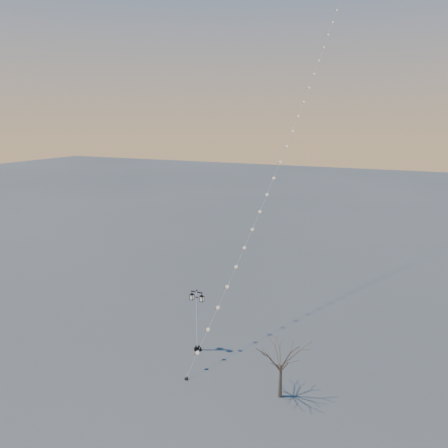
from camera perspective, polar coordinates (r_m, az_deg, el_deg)
The scene contains 4 objects.
ground at distance 35.81m, azimuth -6.33°, elevation -18.10°, with size 300.00×300.00×0.00m, color #4A4A4B.
street_lamp at distance 36.41m, azimuth -3.55°, elevation -12.12°, with size 1.37×0.60×5.39m.
bare_tree at distance 31.00m, azimuth 7.53°, elevation -16.79°, with size 2.73×2.73×4.54m.
kite_train at distance 49.19m, azimuth 10.18°, elevation 17.16°, with size 4.28×46.03×44.14m.
Camera 1 is at (15.96, -25.97, 18.79)m, focal length 34.79 mm.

